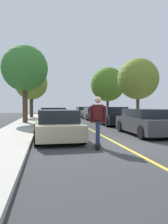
# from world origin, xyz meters

# --- Properties ---
(ground) EXTENTS (80.00, 80.00, 0.00)m
(ground) POSITION_xyz_m (0.00, 0.00, 0.00)
(ground) COLOR #353538
(sidewalk_left) EXTENTS (2.06, 56.00, 0.14)m
(sidewalk_left) POSITION_xyz_m (-4.38, 0.00, 0.07)
(sidewalk_left) COLOR #ADA89E
(sidewalk_left) RESTS_ON ground
(center_line) EXTENTS (0.12, 39.20, 0.01)m
(center_line) POSITION_xyz_m (0.00, 4.00, 0.00)
(center_line) COLOR gold
(center_line) RESTS_ON ground
(parked_car_left_nearest) EXTENTS (2.08, 4.30, 1.31)m
(parked_car_left_nearest) POSITION_xyz_m (-2.30, 1.57, 0.64)
(parked_car_left_nearest) COLOR #BCAD89
(parked_car_left_nearest) RESTS_ON ground
(parked_car_left_near) EXTENTS (2.01, 4.44, 1.36)m
(parked_car_left_near) POSITION_xyz_m (-2.30, 7.33, 0.68)
(parked_car_left_near) COLOR #196066
(parked_car_left_near) RESTS_ON ground
(parked_car_right_nearest) EXTENTS (2.03, 4.42, 1.33)m
(parked_car_right_nearest) POSITION_xyz_m (2.30, 2.43, 0.66)
(parked_car_right_nearest) COLOR #38383D
(parked_car_right_nearest) RESTS_ON ground
(parked_car_right_near) EXTENTS (1.90, 4.18, 1.41)m
(parked_car_right_near) POSITION_xyz_m (2.30, 8.13, 0.69)
(parked_car_right_near) COLOR black
(parked_car_right_near) RESTS_ON ground
(parked_car_right_far) EXTENTS (2.06, 4.73, 1.30)m
(parked_car_right_far) POSITION_xyz_m (2.30, 15.24, 0.65)
(parked_car_right_far) COLOR #38383D
(parked_car_right_far) RESTS_ON ground
(parked_car_right_farthest) EXTENTS (1.91, 4.41, 1.35)m
(parked_car_right_farthest) POSITION_xyz_m (2.30, 21.94, 0.68)
(parked_car_right_farthest) COLOR #BCAD89
(parked_car_right_farthest) RESTS_ON ground
(street_tree_left_nearest) EXTENTS (3.69, 3.69, 6.20)m
(street_tree_left_nearest) POSITION_xyz_m (-4.41, 10.16, 4.47)
(street_tree_left_nearest) COLOR #4C3823
(street_tree_left_nearest) RESTS_ON sidewalk_left
(street_tree_left_near) EXTENTS (3.77, 3.77, 5.84)m
(street_tree_left_near) POSITION_xyz_m (-4.41, 18.49, 4.07)
(street_tree_left_near) COLOR #3D2D1E
(street_tree_left_near) RESTS_ON sidewalk_left
(street_tree_right_nearest) EXTENTS (3.23, 3.23, 5.08)m
(street_tree_right_nearest) POSITION_xyz_m (4.41, 8.27, 3.60)
(street_tree_right_nearest) COLOR #4C3823
(street_tree_right_nearest) RESTS_ON sidewalk_right
(street_tree_right_near) EXTENTS (3.97, 3.97, 5.84)m
(street_tree_right_near) POSITION_xyz_m (4.41, 16.81, 3.99)
(street_tree_right_near) COLOR #3D2D1E
(street_tree_right_near) RESTS_ON sidewalk_right
(skateboard) EXTENTS (0.42, 0.87, 0.10)m
(skateboard) POSITION_xyz_m (-0.98, -0.62, 0.09)
(skateboard) COLOR black
(skateboard) RESTS_ON ground
(skateboarder) EXTENTS (0.58, 0.70, 1.72)m
(skateboarder) POSITION_xyz_m (-0.99, -0.65, 1.07)
(skateboarder) COLOR black
(skateboarder) RESTS_ON skateboard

